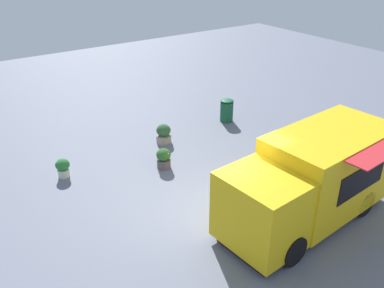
% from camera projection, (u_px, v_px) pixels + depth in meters
% --- Properties ---
extents(ground_plane, '(40.00, 40.00, 0.00)m').
position_uv_depth(ground_plane, '(222.00, 212.00, 11.63)').
color(ground_plane, slate).
extents(food_truck, '(5.37, 2.84, 2.42)m').
position_uv_depth(food_truck, '(311.00, 181.00, 10.90)').
color(food_truck, yellow).
rests_on(food_truck, ground_plane).
extents(planter_flowering_near, '(0.45, 0.45, 0.63)m').
position_uv_depth(planter_flowering_near, '(63.00, 167.00, 13.20)').
color(planter_flowering_near, beige).
rests_on(planter_flowering_near, ground_plane).
extents(planter_flowering_far, '(0.59, 0.59, 0.73)m').
position_uv_depth(planter_flowering_far, '(164.00, 134.00, 15.39)').
color(planter_flowering_far, gray).
rests_on(planter_flowering_far, ground_plane).
extents(planter_flowering_side, '(0.48, 0.48, 0.69)m').
position_uv_depth(planter_flowering_side, '(164.00, 158.00, 13.71)').
color(planter_flowering_side, '#584C51').
rests_on(planter_flowering_side, ground_plane).
extents(trash_bin, '(0.55, 0.55, 0.96)m').
position_uv_depth(trash_bin, '(227.00, 110.00, 17.11)').
color(trash_bin, '#175236').
rests_on(trash_bin, ground_plane).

